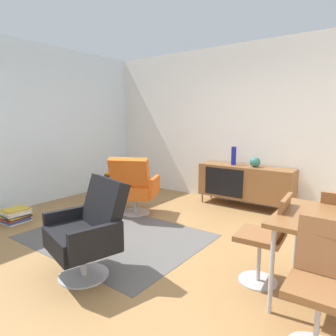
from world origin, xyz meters
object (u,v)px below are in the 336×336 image
vase_sculptural_dark (234,156)px  dining_chair_front_left (322,282)px  dining_chair_near_window (267,235)px  armchair_black_shell (88,229)px  side_table_round (110,189)px  fruit_bowl (110,175)px  lounge_chair_red (133,186)px  magazine_stack (16,215)px  sideboard (245,182)px  vase_cobalt (255,162)px

vase_sculptural_dark → dining_chair_front_left: vase_sculptural_dark is taller
dining_chair_near_window → armchair_black_shell: 1.68m
side_table_round → fruit_bowl: (0.00, 0.00, 0.24)m
vase_sculptural_dark → armchair_black_shell: vase_sculptural_dark is taller
dining_chair_front_left → lounge_chair_red: bearing=155.6°
magazine_stack → armchair_black_shell: bearing=-8.3°
vase_sculptural_dark → fruit_bowl: 2.17m
dining_chair_front_left → armchair_black_shell: bearing=-171.6°
vase_sculptural_dark → lounge_chair_red: vase_sculptural_dark is taller
dining_chair_front_left → armchair_black_shell: armchair_black_shell is taller
sideboard → lounge_chair_red: (-1.28, -1.43, 0.03)m
vase_cobalt → dining_chair_front_left: (1.47, -2.75, -0.33)m
side_table_round → lounge_chair_red: bearing=-6.3°
dining_chair_near_window → dining_chair_front_left: same height
vase_sculptural_dark → dining_chair_near_window: vase_sculptural_dark is taller
vase_sculptural_dark → magazine_stack: size_ratio=0.80×
vase_cobalt → magazine_stack: size_ratio=0.44×
dining_chair_near_window → dining_chair_front_left: bearing=-46.3°
sideboard → side_table_round: bearing=-144.1°
sideboard → magazine_stack: 3.68m
vase_sculptural_dark → magazine_stack: 3.60m
lounge_chair_red → dining_chair_near_window: bearing=-17.7°
fruit_bowl → magazine_stack: (-0.55, -1.37, -0.46)m
sideboard → side_table_round: size_ratio=3.08×
vase_cobalt → armchair_black_shell: armchair_black_shell is taller
vase_sculptural_dark → lounge_chair_red: size_ratio=0.34×
vase_cobalt → vase_sculptural_dark: size_ratio=0.55×
armchair_black_shell → fruit_bowl: (-1.53, 1.68, 0.10)m
sideboard → dining_chair_near_window: 2.44m
sideboard → dining_chair_near_window: size_ratio=1.87×
magazine_stack → vase_cobalt: bearing=46.6°
sideboard → vase_cobalt: size_ratio=9.13×
sideboard → vase_cobalt: bearing=0.7°
sideboard → dining_chair_near_window: (1.09, -2.19, 0.03)m
vase_cobalt → side_table_round: (-2.04, -1.37, -0.48)m
sideboard → lounge_chair_red: size_ratio=1.69×
armchair_black_shell → fruit_bowl: size_ratio=4.73×
dining_chair_front_left → dining_chair_near_window: bearing=133.7°
vase_cobalt → vase_sculptural_dark: bearing=180.0°
side_table_round → magazine_stack: size_ratio=1.31×
vase_sculptural_dark → fruit_bowl: size_ratio=1.59×
sideboard → armchair_black_shell: (-0.36, -3.04, 0.03)m
lounge_chair_red → side_table_round: bearing=173.7°
lounge_chair_red → side_table_round: lounge_chair_red is taller
armchair_black_shell → vase_sculptural_dark: bearing=87.6°
vase_cobalt → magazine_stack: bearing=-133.4°
sideboard → dining_chair_front_left: dining_chair_front_left is taller
lounge_chair_red → armchair_black_shell: size_ratio=1.00×
vase_cobalt → fruit_bowl: size_ratio=0.88×
magazine_stack → vase_sculptural_dark: bearing=51.1°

